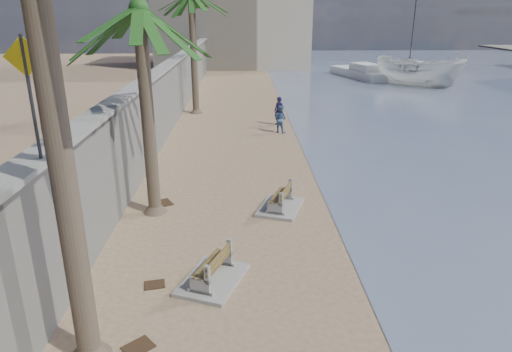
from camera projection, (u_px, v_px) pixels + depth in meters
name	position (u px, v px, depth m)	size (l,w,h in m)	color
ground_plane	(291.00, 350.00, 9.13)	(140.00, 140.00, 0.00)	#927559
seawall	(171.00, 94.00, 27.20)	(0.45, 70.00, 3.50)	gray
wall_cap	(169.00, 64.00, 26.59)	(0.80, 70.00, 0.12)	gray
end_building	(233.00, 7.00, 55.60)	(18.00, 12.00, 14.00)	#B7AA93
bench_near	(212.00, 269.00, 11.35)	(1.89, 2.24, 0.80)	gray
bench_far	(280.00, 199.00, 15.59)	(1.84, 2.22, 0.80)	gray
palm_mid	(139.00, 11.00, 13.28)	(5.00, 5.00, 7.39)	brown
pedestrian_sign	(28.00, 81.00, 8.65)	(0.78, 0.07, 2.40)	#2D2D33
streetlight	(136.00, 5.00, 18.02)	(0.28, 0.28, 5.12)	#2D2D33
person_a	(279.00, 109.00, 27.04)	(0.70, 0.47, 1.94)	#151334
person_b	(280.00, 117.00, 25.40)	(0.82, 0.63, 1.69)	#44628E
boat_cruiser	(418.00, 70.00, 41.32)	(3.12, 3.21, 3.67)	silver
yacht_far	(360.00, 74.00, 47.12)	(8.84, 2.48, 1.50)	silver
sailboat_west	(409.00, 65.00, 54.82)	(5.19, 6.38, 10.20)	silver
debris_b	(138.00, 347.00, 9.20)	(0.57, 0.46, 0.03)	#382616
debris_c	(163.00, 203.00, 16.14)	(0.68, 0.54, 0.03)	#382616
debris_d	(155.00, 285.00, 11.30)	(0.49, 0.40, 0.03)	#382616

